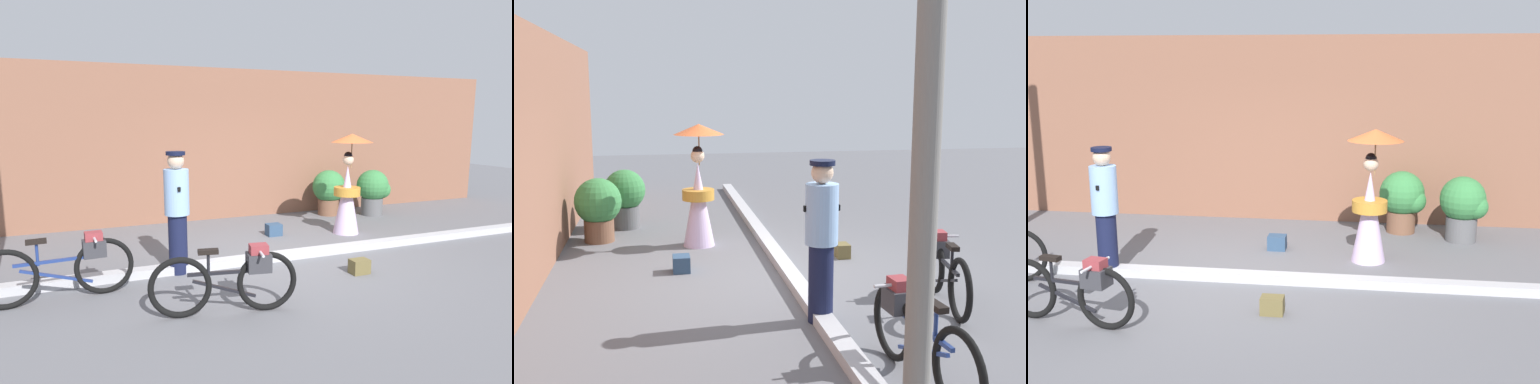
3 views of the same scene
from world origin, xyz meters
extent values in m
plane|color=slate|center=(0.00, 0.00, 0.00)|extent=(30.00, 30.00, 0.00)
cube|color=brown|center=(0.00, 3.27, 1.59)|extent=(14.00, 0.40, 3.19)
cube|color=#B2B2B7|center=(0.00, 0.00, 0.06)|extent=(14.00, 0.20, 0.12)
torus|color=black|center=(-0.98, -1.58, 0.34)|extent=(0.68, 0.18, 0.68)
torus|color=black|center=(-1.93, -1.42, 0.34)|extent=(0.68, 0.18, 0.68)
cube|color=black|center=(-1.45, -1.50, 0.48)|extent=(0.80, 0.17, 0.04)
cube|color=black|center=(-1.45, -1.50, 0.29)|extent=(0.70, 0.15, 0.25)
cylinder|color=black|center=(-1.62, -1.47, 0.58)|extent=(0.03, 0.03, 0.28)
cube|color=black|center=(-1.62, -1.47, 0.72)|extent=(0.23, 0.13, 0.05)
cylinder|color=silver|center=(-1.08, -1.56, 0.71)|extent=(0.11, 0.48, 0.03)
cube|color=#333338|center=(-1.08, -1.56, 0.57)|extent=(0.29, 0.26, 0.20)
cube|color=maroon|center=(-1.08, -1.56, 0.70)|extent=(0.22, 0.19, 0.14)
torus|color=black|center=(-2.65, -0.40, 0.35)|extent=(0.70, 0.13, 0.70)
torus|color=black|center=(-3.71, -0.49, 0.35)|extent=(0.70, 0.13, 0.70)
cube|color=navy|center=(-3.18, -0.45, 0.49)|extent=(0.89, 0.11, 0.04)
cube|color=navy|center=(-3.18, -0.45, 0.30)|extent=(0.78, 0.10, 0.28)
cylinder|color=navy|center=(-3.37, -0.46, 0.61)|extent=(0.03, 0.03, 0.29)
cube|color=black|center=(-3.37, -0.46, 0.75)|extent=(0.23, 0.11, 0.05)
cylinder|color=silver|center=(-2.75, -0.41, 0.73)|extent=(0.07, 0.48, 0.03)
cube|color=#333338|center=(-2.75, -0.41, 0.59)|extent=(0.28, 0.24, 0.20)
cube|color=maroon|center=(-2.75, -0.41, 0.72)|extent=(0.21, 0.18, 0.14)
cylinder|color=#141938|center=(-1.66, 0.00, 0.42)|extent=(0.26, 0.26, 0.83)
cylinder|color=#8CB2E0|center=(-1.66, 0.00, 1.15)|extent=(0.34, 0.34, 0.63)
sphere|color=#D8B293|center=(-1.66, 0.00, 1.57)|extent=(0.23, 0.23, 0.23)
cylinder|color=black|center=(-1.66, 0.00, 1.67)|extent=(0.26, 0.26, 0.05)
cube|color=black|center=(-1.66, 0.00, 1.21)|extent=(0.04, 0.38, 0.06)
cone|color=silver|center=(1.74, 1.03, 0.64)|extent=(0.48, 0.48, 1.29)
cylinder|color=#C1842D|center=(1.74, 1.03, 0.80)|extent=(0.49, 0.49, 0.16)
sphere|color=beige|center=(1.74, 1.03, 1.39)|extent=(0.21, 0.21, 0.21)
sphere|color=black|center=(1.74, 1.03, 1.46)|extent=(0.16, 0.16, 0.16)
cylinder|color=olive|center=(1.79, 1.00, 1.52)|extent=(0.02, 0.02, 0.55)
cone|color=orange|center=(1.79, 1.00, 1.79)|extent=(0.76, 0.76, 0.16)
cylinder|color=#59595B|center=(3.18, 2.20, 0.19)|extent=(0.48, 0.48, 0.39)
sphere|color=#387F42|center=(3.18, 2.20, 0.67)|extent=(0.71, 0.71, 0.71)
sphere|color=#387F42|center=(3.36, 2.09, 0.58)|extent=(0.39, 0.39, 0.39)
cylinder|color=brown|center=(2.27, 2.56, 0.18)|extent=(0.46, 0.46, 0.36)
sphere|color=#387F42|center=(2.27, 2.56, 0.65)|extent=(0.73, 0.73, 0.73)
sphere|color=#387F42|center=(2.45, 2.45, 0.56)|extent=(0.40, 0.40, 0.40)
cube|color=brown|center=(0.68, -0.95, 0.10)|extent=(0.26, 0.18, 0.20)
cube|color=brown|center=(0.68, -1.01, 0.15)|extent=(0.22, 0.06, 0.07)
cube|color=navy|center=(0.39, 1.35, 0.11)|extent=(0.27, 0.23, 0.22)
cube|color=#243951|center=(0.39, 1.29, 0.16)|extent=(0.23, 0.08, 0.08)
cylinder|color=slate|center=(-4.01, -0.03, 2.40)|extent=(0.18, 0.18, 4.80)
camera|label=1|loc=(-2.79, -5.84, 2.11)|focal=30.58mm
camera|label=2|loc=(-7.65, 1.64, 2.43)|focal=43.62mm
camera|label=3|loc=(1.67, -7.14, 2.79)|focal=42.11mm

